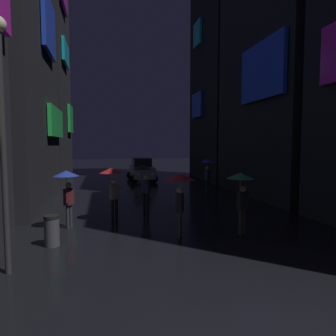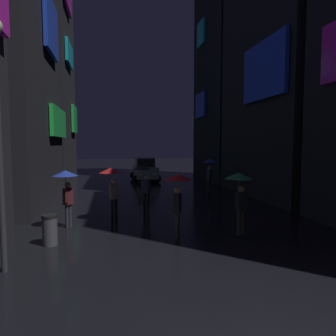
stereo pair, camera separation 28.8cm
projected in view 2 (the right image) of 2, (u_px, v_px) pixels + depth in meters
name	position (u px, v px, depth m)	size (l,w,h in m)	color
building_left_mid	(2.00, 4.00, 14.37)	(4.25, 8.51, 19.56)	black
building_left_far	(41.00, 33.00, 22.73)	(4.25, 7.86, 23.03)	black
building_right_mid	(283.00, 27.00, 17.32)	(4.25, 8.64, 19.62)	black
building_right_far	(228.00, 38.00, 25.16)	(4.25, 7.02, 24.03)	black
pedestrian_near_crossing_red	(178.00, 188.00, 9.51)	(0.90, 0.90, 2.12)	#38332D
pedestrian_midstreet_centre_green	(239.00, 186.00, 9.84)	(0.90, 0.90, 2.12)	#38332D
pedestrian_midstreet_left_blue	(210.00, 166.00, 18.85)	(0.90, 0.90, 2.12)	#2D2D38
pedestrian_foreground_left_red	(112.00, 179.00, 11.89)	(0.90, 0.90, 2.12)	black
pedestrian_far_right_blue	(66.00, 183.00, 10.76)	(0.90, 0.90, 2.12)	#2D2D38
pedestrian_foreground_right_black	(143.00, 175.00, 13.45)	(0.90, 0.90, 2.12)	black
car_distant	(145.00, 170.00, 25.07)	(2.29, 4.17, 1.92)	#99999E
trash_bin	(50.00, 230.00, 9.03)	(0.46, 0.46, 0.93)	#3F3F47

